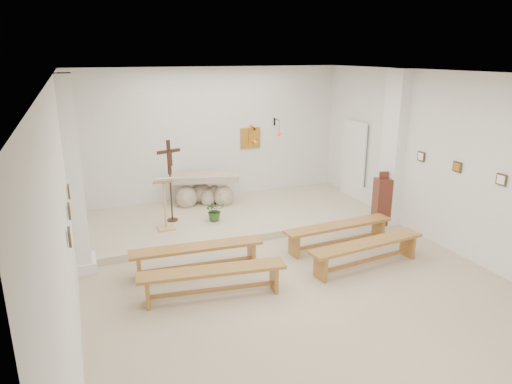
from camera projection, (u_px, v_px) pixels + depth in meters
name	position (u px, v px, depth m)	size (l,w,h in m)	color
ground	(298.00, 284.00, 7.83)	(7.00, 10.00, 0.00)	tan
wall_left	(67.00, 214.00, 6.09)	(0.02, 10.00, 3.50)	silver
wall_right	(466.00, 167.00, 8.56)	(0.02, 10.00, 3.50)	silver
wall_back	(212.00, 137.00, 11.76)	(7.00, 0.02, 3.50)	silver
ceiling	(304.00, 75.00, 6.82)	(7.00, 10.00, 0.02)	silver
sanctuary_platform	(232.00, 216.00, 10.92)	(6.98, 3.00, 0.15)	#BDB091
pilaster_left	(74.00, 177.00, 7.91)	(0.26, 0.55, 3.50)	white
pilaster_right	(393.00, 148.00, 10.30)	(0.26, 0.55, 3.50)	white
gold_wall_relief	(250.00, 138.00, 12.14)	(0.55, 0.04, 0.55)	gold
sanctuary_lamp	(278.00, 132.00, 12.11)	(0.11, 0.36, 0.44)	black
station_frame_left_front	(70.00, 237.00, 5.39)	(0.03, 0.20, 0.20)	#3D2E1A
station_frame_left_mid	(69.00, 211.00, 6.28)	(0.03, 0.20, 0.20)	#3D2E1A
station_frame_left_rear	(69.00, 192.00, 7.17)	(0.03, 0.20, 0.20)	#3D2E1A
station_frame_right_front	(501.00, 180.00, 7.86)	(0.03, 0.20, 0.20)	#3D2E1A
station_frame_right_mid	(457.00, 167.00, 8.74)	(0.03, 0.20, 0.20)	#3D2E1A
station_frame_right_rear	(421.00, 156.00, 9.63)	(0.03, 0.20, 0.20)	#3D2E1A
radiator_left	(79.00, 241.00, 8.94)	(0.10, 0.85, 0.52)	silver
radiator_right	(372.00, 201.00, 11.37)	(0.10, 0.85, 0.52)	silver
altar	(205.00, 192.00, 11.47)	(1.74, 1.04, 0.84)	#C5B196
lectern	(165.00, 203.00, 9.75)	(0.44, 0.38, 1.19)	#DBB16A
crucifix_stand	(170.00, 175.00, 10.09)	(0.55, 0.24, 1.86)	#371B11
potted_plant	(215.00, 210.00, 10.34)	(0.44, 0.39, 0.49)	#2B4E1F
donation_pedestal	(382.00, 201.00, 10.46)	(0.40, 0.40, 1.26)	#572619
bench_left_front	(197.00, 252.00, 8.19)	(2.40, 0.54, 0.50)	#A36F2F
bench_right_front	(338.00, 230.00, 9.24)	(2.40, 0.52, 0.50)	#A36F2F
bench_left_second	(213.00, 276.00, 7.31)	(2.41, 0.70, 0.50)	#A36F2F
bench_right_second	(367.00, 248.00, 8.36)	(2.41, 0.62, 0.50)	#A36F2F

